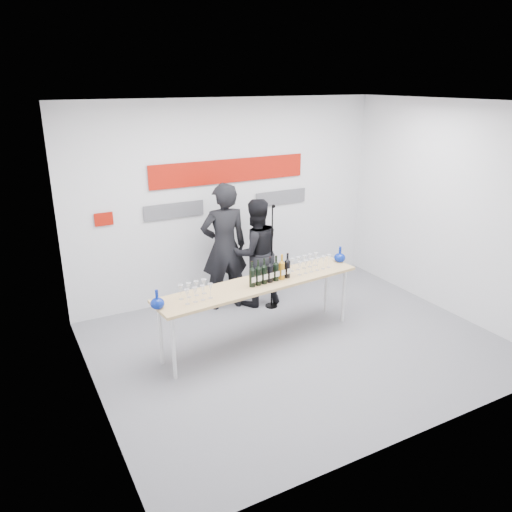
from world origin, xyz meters
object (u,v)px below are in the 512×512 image
at_px(presenter_left, 224,247).
at_px(presenter_right, 255,253).
at_px(mic_stand, 272,277).
at_px(tasting_table, 260,287).

distance_m(presenter_left, presenter_right, 0.48).
bearing_deg(mic_stand, tasting_table, -107.30).
distance_m(tasting_table, presenter_right, 1.18).
bearing_deg(tasting_table, presenter_right, 59.34).
distance_m(presenter_left, mic_stand, 0.83).
xyz_separation_m(presenter_left, presenter_right, (0.45, -0.11, -0.13)).
bearing_deg(mic_stand, presenter_left, 171.50).
xyz_separation_m(presenter_right, mic_stand, (0.15, -0.23, -0.33)).
distance_m(tasting_table, mic_stand, 1.10).
distance_m(tasting_table, presenter_left, 1.19).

